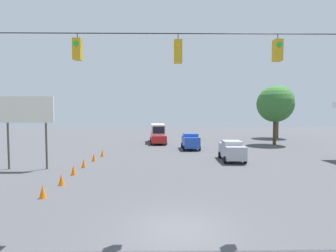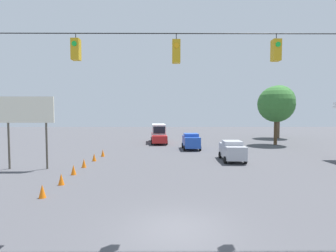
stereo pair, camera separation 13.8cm
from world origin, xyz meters
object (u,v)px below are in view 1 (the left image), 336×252
(traffic_cone_fifth, at_px, (94,157))
(traffic_cone_farthest, at_px, (102,153))
(traffic_cone_second, at_px, (61,179))
(roadside_billboard, at_px, (27,115))
(overhead_signal_span, at_px, (178,98))
(sedan_blue_oncoming_deep, at_px, (191,141))
(tree_horizon_right, at_px, (277,101))
(box_truck_red_withflow_deep, at_px, (158,133))
(traffic_cone_fourth, at_px, (84,163))
(traffic_cone_nearest, at_px, (43,191))
(sedan_silver_oncoming_far, at_px, (232,150))
(tree_horizon_left, at_px, (275,104))
(traffic_cone_third, at_px, (74,170))

(traffic_cone_fifth, xyz_separation_m, traffic_cone_farthest, (-0.20, -2.54, 0.00))
(traffic_cone_second, bearing_deg, roadside_billboard, -46.02)
(overhead_signal_span, bearing_deg, traffic_cone_second, -39.78)
(sedan_blue_oncoming_deep, relative_size, tree_horizon_right, 0.43)
(box_truck_red_withflow_deep, bearing_deg, traffic_cone_fourth, 72.00)
(traffic_cone_fourth, bearing_deg, tree_horizon_right, -137.65)
(traffic_cone_nearest, distance_m, roadside_billboard, 9.46)
(sedan_silver_oncoming_far, xyz_separation_m, tree_horizon_left, (-9.14, -11.96, 4.72))
(traffic_cone_fourth, xyz_separation_m, roadside_billboard, (4.39, 0.48, 4.03))
(overhead_signal_span, xyz_separation_m, tree_horizon_left, (-15.02, -26.10, 0.50))
(tree_horizon_left, bearing_deg, traffic_cone_fifth, 28.57)
(traffic_cone_farthest, bearing_deg, traffic_cone_second, 89.55)
(tree_horizon_right, bearing_deg, traffic_cone_third, 45.19)
(traffic_cone_farthest, bearing_deg, box_truck_red_withflow_deep, -113.96)
(tree_horizon_left, relative_size, tree_horizon_right, 0.89)
(traffic_cone_nearest, relative_size, roadside_billboard, 0.13)
(traffic_cone_second, xyz_separation_m, roadside_billboard, (4.58, -4.75, 4.03))
(tree_horizon_right, bearing_deg, sedan_silver_oncoming_far, 57.69)
(traffic_cone_fifth, bearing_deg, traffic_cone_farthest, -94.54)
(traffic_cone_third, xyz_separation_m, traffic_cone_farthest, (-0.26, -7.90, 0.00))
(traffic_cone_fourth, height_order, traffic_cone_farthest, same)
(sedan_blue_oncoming_deep, distance_m, tree_horizon_left, 13.91)
(traffic_cone_farthest, bearing_deg, overhead_signal_span, 113.04)
(traffic_cone_nearest, xyz_separation_m, roadside_billboard, (4.55, -7.25, 4.03))
(sedan_blue_oncoming_deep, relative_size, traffic_cone_nearest, 5.31)
(traffic_cone_second, distance_m, traffic_cone_third, 2.71)
(overhead_signal_span, bearing_deg, traffic_cone_fourth, -56.75)
(roadside_billboard, bearing_deg, traffic_cone_farthest, -128.51)
(box_truck_red_withflow_deep, height_order, traffic_cone_second, box_truck_red_withflow_deep)
(traffic_cone_fifth, xyz_separation_m, tree_horizon_right, (-26.59, -21.47, 6.12))
(traffic_cone_third, xyz_separation_m, roadside_billboard, (4.41, -2.04, 4.03))
(traffic_cone_nearest, bearing_deg, traffic_cone_third, -88.36)
(traffic_cone_nearest, height_order, traffic_cone_farthest, same)
(traffic_cone_nearest, xyz_separation_m, traffic_cone_fourth, (0.17, -7.73, 0.00))
(traffic_cone_fourth, distance_m, tree_horizon_right, 36.60)
(traffic_cone_nearest, bearing_deg, sedan_blue_oncoming_deep, -118.18)
(traffic_cone_farthest, distance_m, tree_horizon_left, 24.62)
(sedan_silver_oncoming_far, bearing_deg, box_truck_red_withflow_deep, -63.20)
(traffic_cone_second, height_order, tree_horizon_left, tree_horizon_left)
(box_truck_red_withflow_deep, bearing_deg, traffic_cone_farthest, 66.04)
(traffic_cone_third, height_order, tree_horizon_right, tree_horizon_right)
(overhead_signal_span, height_order, roadside_billboard, overhead_signal_span)
(overhead_signal_span, xyz_separation_m, sedan_silver_oncoming_far, (-5.88, -14.14, -4.22))
(traffic_cone_third, distance_m, roadside_billboard, 6.31)
(traffic_cone_fourth, height_order, tree_horizon_right, tree_horizon_right)
(sedan_silver_oncoming_far, relative_size, box_truck_red_withflow_deep, 0.56)
(sedan_blue_oncoming_deep, bearing_deg, traffic_cone_farthest, 28.19)
(sedan_silver_oncoming_far, xyz_separation_m, traffic_cone_farthest, (12.91, -2.39, -0.62))
(sedan_silver_oncoming_far, xyz_separation_m, traffic_cone_fifth, (13.11, 0.15, -0.62))
(box_truck_red_withflow_deep, xyz_separation_m, traffic_cone_fifth, (5.68, 14.86, -1.00))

